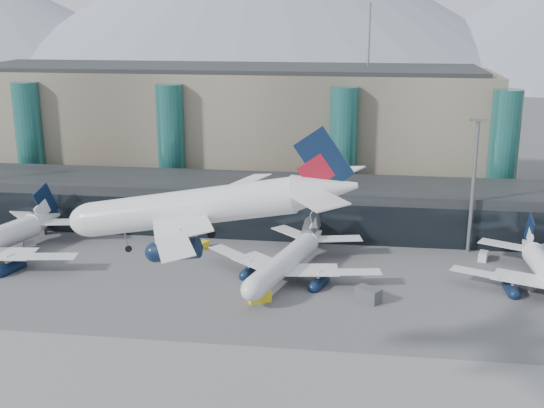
{
  "coord_description": "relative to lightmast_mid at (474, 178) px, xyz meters",
  "views": [
    {
      "loc": [
        9.47,
        -78.15,
        44.66
      ],
      "look_at": [
        -5.49,
        32.0,
        12.65
      ],
      "focal_mm": 45.0,
      "sensor_mm": 36.0,
      "label": 1
    }
  ],
  "objects": [
    {
      "name": "hero_jet",
      "position": [
        -34.89,
        -61.34,
        11.92
      ],
      "size": [
        31.85,
        32.34,
        10.44
      ],
      "rotation": [
        0.0,
        -0.18,
        -0.08
      ],
      "color": "silver",
      "rests_on": "ground"
    },
    {
      "name": "mountain_ridge",
      "position": [
        -14.03,
        332.0,
        31.33
      ],
      "size": [
        910.0,
        400.0,
        110.0
      ],
      "color": "gray",
      "rests_on": "ground"
    },
    {
      "name": "veh_f",
      "position": [
        -82.07,
        -12.46,
        -13.38
      ],
      "size": [
        3.67,
        4.19,
        2.07
      ],
      "primitive_type": "cube",
      "rotation": [
        0.0,
        0.0,
        2.14
      ],
      "color": "#49494E",
      "rests_on": "ground"
    },
    {
      "name": "veh_c",
      "position": [
        -18.86,
        -25.54,
        -13.3
      ],
      "size": [
        4.5,
        4.12,
        2.24
      ],
      "primitive_type": "cube",
      "rotation": [
        0.0,
        0.0,
        -0.64
      ],
      "color": "#49494E",
      "rests_on": "ground"
    },
    {
      "name": "ground",
      "position": [
        -30.0,
        -48.0,
        -14.42
      ],
      "size": [
        900.0,
        900.0,
        0.0
      ],
      "primitive_type": "plane",
      "color": "#515154",
      "rests_on": "ground"
    },
    {
      "name": "veh_b",
      "position": [
        -50.52,
        -4.91,
        -13.74
      ],
      "size": [
        2.35,
        2.74,
        1.35
      ],
      "primitive_type": "cube",
      "rotation": [
        0.0,
        0.0,
        1.1
      ],
      "color": "yellow",
      "rests_on": "ground"
    },
    {
      "name": "veh_d",
      "position": [
        2.14,
        -4.35,
        -13.63
      ],
      "size": [
        2.2,
        3.06,
        1.58
      ],
      "primitive_type": "cube",
      "rotation": [
        0.0,
        0.0,
        1.28
      ],
      "color": "silver",
      "rests_on": "ground"
    },
    {
      "name": "terminal_main",
      "position": [
        -55.0,
        42.0,
        1.03
      ],
      "size": [
        130.0,
        30.0,
        31.0
      ],
      "color": "gray",
      "rests_on": "ground"
    },
    {
      "name": "jet_parked_mid",
      "position": [
        -32.16,
        -15.67,
        -10.27
      ],
      "size": [
        32.75,
        34.21,
        10.98
      ],
      "rotation": [
        0.0,
        0.0,
        1.29
      ],
      "color": "silver",
      "rests_on": "ground"
    },
    {
      "name": "lightmast_mid",
      "position": [
        0.0,
        0.0,
        0.0
      ],
      "size": [
        3.0,
        1.2,
        25.6
      ],
      "color": "slate",
      "rests_on": "ground"
    },
    {
      "name": "concourse",
      "position": [
        -30.02,
        9.73,
        -9.45
      ],
      "size": [
        170.0,
        27.0,
        10.0
      ],
      "color": "black",
      "rests_on": "ground"
    },
    {
      "name": "veh_h",
      "position": [
        -35.85,
        -28.07,
        -13.46
      ],
      "size": [
        3.94,
        3.25,
        1.92
      ],
      "primitive_type": "cube",
      "rotation": [
        0.0,
        0.0,
        0.49
      ],
      "color": "yellow",
      "rests_on": "ground"
    },
    {
      "name": "teal_towers",
      "position": [
        -44.99,
        26.01,
        -0.41
      ],
      "size": [
        116.4,
        19.4,
        46.0
      ],
      "color": "#256964",
      "rests_on": "ground"
    },
    {
      "name": "veh_g",
      "position": [
        7.21,
        -16.79,
        -13.66
      ],
      "size": [
        2.78,
        3.0,
        1.52
      ],
      "primitive_type": "cube",
      "rotation": [
        0.0,
        0.0,
        -0.93
      ],
      "color": "silver",
      "rests_on": "ground"
    }
  ]
}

